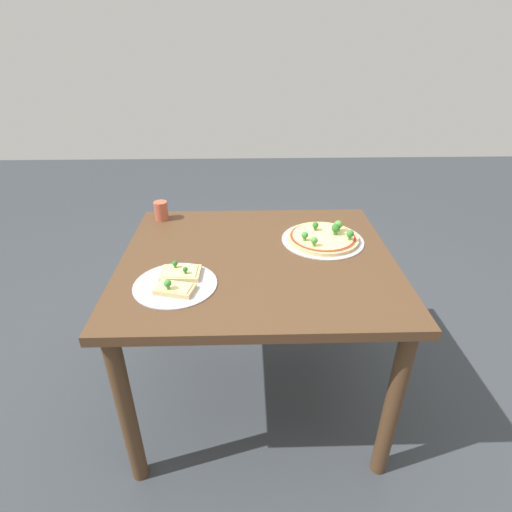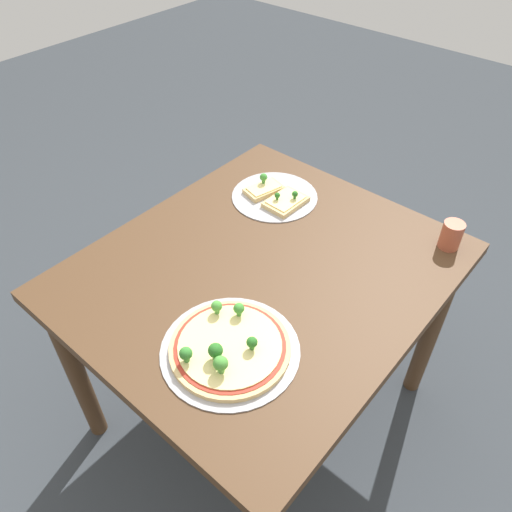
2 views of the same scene
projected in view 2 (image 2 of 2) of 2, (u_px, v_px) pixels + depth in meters
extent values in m
plane|color=#33383D|center=(261.00, 405.00, 1.93)|extent=(8.00, 8.00, 0.00)
cube|color=#4C331E|center=(262.00, 271.00, 1.44)|extent=(1.05, 0.91, 0.04)
cylinder|color=#4C331E|center=(261.00, 234.00, 2.14)|extent=(0.06, 0.06, 0.71)
cylinder|color=#4C331E|center=(77.00, 373.00, 1.62)|extent=(0.06, 0.06, 0.71)
cylinder|color=#4C331E|center=(432.00, 328.00, 1.76)|extent=(0.06, 0.06, 0.71)
cylinder|color=#A3A3A8|center=(230.00, 350.00, 1.21)|extent=(0.34, 0.34, 0.00)
cylinder|color=#DBB775|center=(230.00, 348.00, 1.20)|extent=(0.30, 0.30, 0.01)
cylinder|color=#A82D1E|center=(230.00, 346.00, 1.20)|extent=(0.27, 0.27, 0.00)
cylinder|color=#EFD684|center=(230.00, 345.00, 1.20)|extent=(0.25, 0.25, 0.00)
sphere|color=#337A2D|center=(186.00, 353.00, 1.14)|extent=(0.03, 0.03, 0.03)
cylinder|color=#3F8136|center=(187.00, 359.00, 1.16)|extent=(0.01, 0.01, 0.01)
sphere|color=#3D8933|center=(239.00, 308.00, 1.25)|extent=(0.03, 0.03, 0.03)
cylinder|color=#488E3A|center=(239.00, 313.00, 1.26)|extent=(0.01, 0.01, 0.01)
sphere|color=#286B23|center=(252.00, 342.00, 1.17)|extent=(0.03, 0.03, 0.03)
cylinder|color=#37742D|center=(252.00, 347.00, 1.18)|extent=(0.01, 0.01, 0.01)
sphere|color=#479338|center=(221.00, 363.00, 1.12)|extent=(0.04, 0.04, 0.04)
cylinder|color=#51973E|center=(221.00, 369.00, 1.13)|extent=(0.02, 0.02, 0.02)
sphere|color=#479338|center=(217.00, 306.00, 1.25)|extent=(0.03, 0.03, 0.03)
cylinder|color=#51973E|center=(217.00, 311.00, 1.27)|extent=(0.01, 0.01, 0.01)
sphere|color=#286B23|center=(215.00, 350.00, 1.14)|extent=(0.04, 0.04, 0.04)
cylinder|color=#37742D|center=(216.00, 356.00, 1.16)|extent=(0.02, 0.02, 0.02)
cylinder|color=#A3A3A8|center=(275.00, 196.00, 1.68)|extent=(0.29, 0.29, 0.00)
cube|color=#DBB775|center=(264.00, 190.00, 1.69)|extent=(0.14, 0.10, 0.02)
cube|color=#EFD684|center=(264.00, 187.00, 1.68)|extent=(0.12, 0.09, 0.00)
sphere|color=#3D8933|center=(264.00, 177.00, 1.69)|extent=(0.03, 0.03, 0.03)
cylinder|color=#488E3A|center=(264.00, 181.00, 1.70)|extent=(0.01, 0.01, 0.01)
cube|color=#DBB775|center=(286.00, 202.00, 1.64)|extent=(0.14, 0.10, 0.02)
cube|color=#EFD684|center=(286.00, 199.00, 1.63)|extent=(0.12, 0.09, 0.00)
sphere|color=#286B23|center=(277.00, 195.00, 1.62)|extent=(0.02, 0.02, 0.02)
cylinder|color=#37742D|center=(277.00, 198.00, 1.63)|extent=(0.01, 0.01, 0.01)
sphere|color=#286B23|center=(295.00, 194.00, 1.62)|extent=(0.02, 0.02, 0.02)
cylinder|color=#37742D|center=(295.00, 197.00, 1.63)|extent=(0.01, 0.01, 0.01)
cylinder|color=#AD5138|center=(451.00, 235.00, 1.47)|extent=(0.06, 0.06, 0.09)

